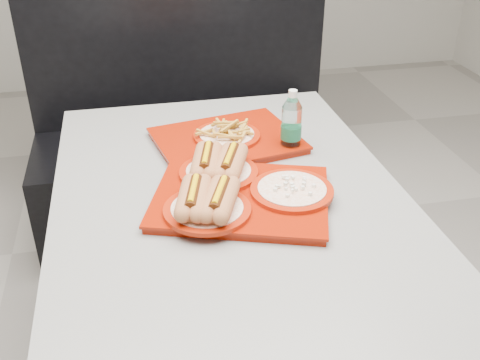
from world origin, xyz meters
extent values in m
cylinder|color=black|center=(0.00, 0.00, 0.38)|extent=(0.11, 0.11, 0.66)
cube|color=black|center=(0.00, 0.00, 0.70)|extent=(0.92, 1.42, 0.01)
cube|color=gray|center=(0.00, 0.00, 0.73)|extent=(0.90, 1.40, 0.04)
cube|color=black|center=(0.00, 1.02, 0.23)|extent=(1.30, 0.55, 0.45)
cube|color=black|center=(0.00, 1.26, 0.80)|extent=(1.30, 0.10, 1.10)
cube|color=maroon|center=(0.02, 0.01, 0.76)|extent=(0.50, 0.44, 0.02)
cube|color=maroon|center=(0.02, 0.01, 0.77)|extent=(0.51, 0.46, 0.01)
cylinder|color=#941A04|center=(-0.08, -0.05, 0.78)|extent=(0.21, 0.21, 0.01)
cylinder|color=white|center=(-0.08, -0.05, 0.79)|extent=(0.17, 0.17, 0.00)
cylinder|color=#941A04|center=(-0.02, 0.12, 0.78)|extent=(0.21, 0.21, 0.01)
cylinder|color=white|center=(-0.02, 0.12, 0.79)|extent=(0.17, 0.17, 0.00)
cylinder|color=#941A04|center=(0.15, -0.01, 0.78)|extent=(0.21, 0.21, 0.01)
cylinder|color=white|center=(0.15, -0.01, 0.79)|extent=(0.17, 0.17, 0.00)
cube|color=maroon|center=(0.05, 0.34, 0.76)|extent=(0.46, 0.39, 0.02)
cube|color=maroon|center=(0.05, 0.34, 0.77)|extent=(0.47, 0.40, 0.01)
cylinder|color=#941A04|center=(0.05, 0.34, 0.78)|extent=(0.20, 0.20, 0.01)
cylinder|color=white|center=(0.05, 0.34, 0.78)|extent=(0.16, 0.16, 0.00)
cylinder|color=silver|center=(0.22, 0.25, 0.82)|extent=(0.06, 0.06, 0.14)
cylinder|color=#175C39|center=(0.22, 0.25, 0.81)|extent=(0.06, 0.06, 0.04)
cone|color=silver|center=(0.22, 0.25, 0.91)|extent=(0.06, 0.06, 0.03)
cylinder|color=silver|center=(0.22, 0.25, 0.93)|extent=(0.02, 0.02, 0.02)
camera|label=1|loc=(-0.23, -1.16, 1.51)|focal=42.00mm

